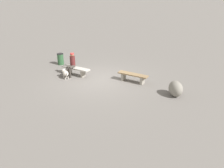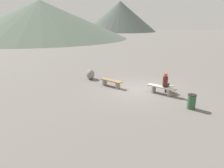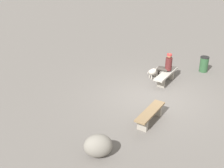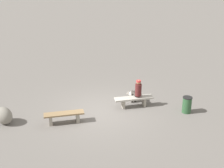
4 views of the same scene
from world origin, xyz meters
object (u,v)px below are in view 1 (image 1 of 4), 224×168
(bench_left, at_px, (133,76))
(trash_bin, at_px, (61,59))
(bench_right, at_px, (76,69))
(seated_person, at_px, (72,63))
(dog, at_px, (65,73))
(boulder, at_px, (176,89))

(bench_left, bearing_deg, trash_bin, -2.63)
(bench_right, xyz_separation_m, trash_bin, (1.87, -1.46, 0.02))
(seated_person, bearing_deg, trash_bin, -37.97)
(bench_right, relative_size, dog, 3.02)
(trash_bin, bearing_deg, bench_right, 142.05)
(dog, distance_m, trash_bin, 2.53)
(dog, relative_size, trash_bin, 0.82)
(bench_right, distance_m, trash_bin, 2.37)
(bench_left, height_order, seated_person, seated_person)
(bench_left, height_order, trash_bin, trash_bin)
(seated_person, distance_m, dog, 0.68)
(trash_bin, relative_size, boulder, 0.87)
(bench_right, distance_m, dog, 0.69)
(bench_right, relative_size, seated_person, 1.40)
(trash_bin, bearing_deg, seated_person, 137.37)
(seated_person, bearing_deg, boulder, 176.57)
(bench_right, height_order, dog, dog)
(dog, height_order, trash_bin, trash_bin)
(seated_person, xyz_separation_m, trash_bin, (1.66, -1.53, -0.36))
(dog, xyz_separation_m, boulder, (-5.95, 0.32, 0.05))
(bench_left, relative_size, bench_right, 0.93)
(trash_bin, xyz_separation_m, boulder, (-7.45, 2.36, -0.01))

